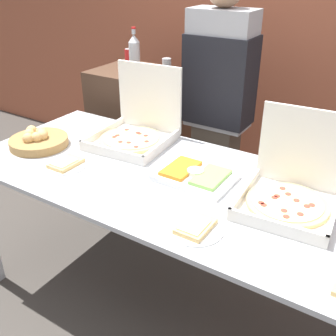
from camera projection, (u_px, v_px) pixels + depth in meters
ground_plane at (168, 301)px, 2.41m from camera, size 16.00×16.00×0.00m
brick_wall_behind at (286, 26)px, 3.02m from camera, size 10.00×0.06×2.80m
buffet_table at (168, 193)px, 2.05m from camera, size 2.19×0.97×0.88m
pizza_box_near_right at (291, 190)px, 1.74m from camera, size 0.43×0.45×0.41m
pizza_box_far_left at (136, 129)px, 2.36m from camera, size 0.47×0.48×0.43m
paper_plate_front_center at (66, 164)px, 2.10m from camera, size 0.22×0.22×0.03m
paper_plate_front_right at (195, 227)px, 1.61m from camera, size 0.24×0.24×0.03m
veggie_tray at (195, 175)px, 1.97m from camera, size 0.38×0.28×0.05m
bread_basket at (38, 140)px, 2.32m from camera, size 0.34×0.34×0.10m
sideboard_podium at (141, 137)px, 3.26m from camera, size 0.69×0.54×1.10m
soda_bottle at (134, 53)px, 2.89m from camera, size 0.08×0.08×0.32m
soda_can_silver at (167, 67)px, 2.85m from camera, size 0.07×0.07×0.12m
soda_can_colored at (129, 57)px, 3.15m from camera, size 0.07×0.07×0.12m
person_server_vest at (218, 103)px, 2.56m from camera, size 0.42×0.24×1.82m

